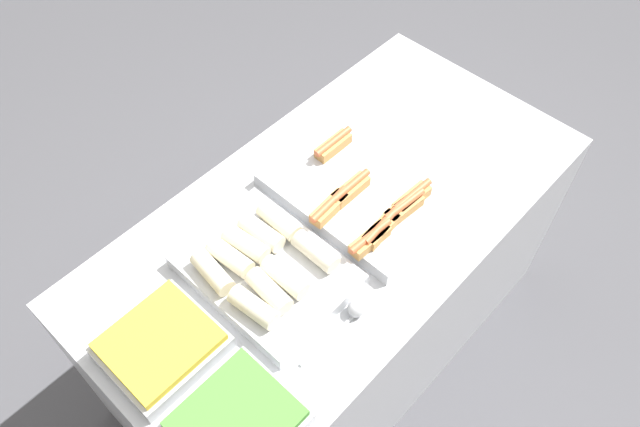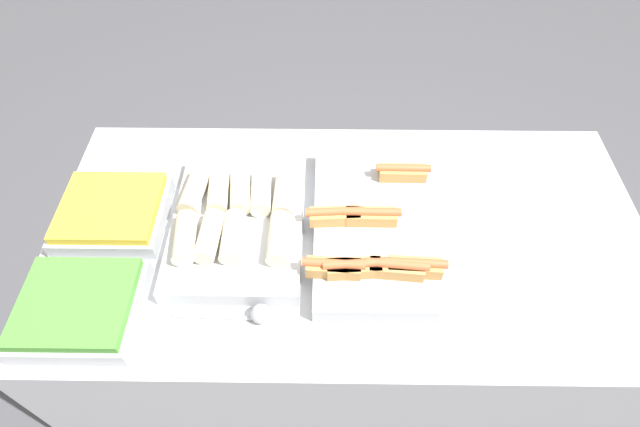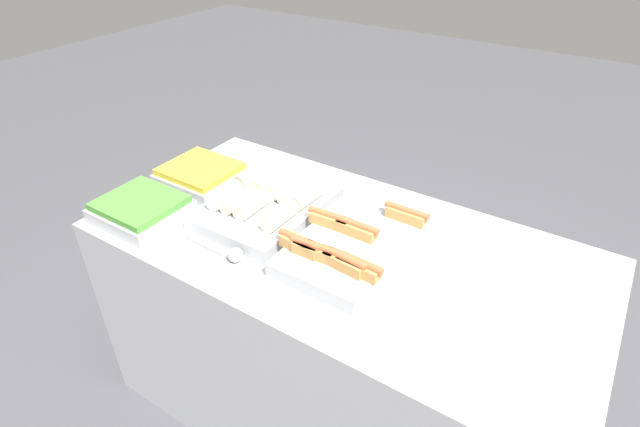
{
  "view_description": "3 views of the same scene",
  "coord_description": "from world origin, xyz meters",
  "px_view_note": "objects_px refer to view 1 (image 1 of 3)",
  "views": [
    {
      "loc": [
        -0.87,
        -0.74,
        2.38
      ],
      "look_at": [
        -0.08,
        0.0,
        0.93
      ],
      "focal_mm": 35.0,
      "sensor_mm": 36.0,
      "label": 1
    },
    {
      "loc": [
        -0.07,
        -0.82,
        1.95
      ],
      "look_at": [
        -0.08,
        0.0,
        0.93
      ],
      "focal_mm": 28.0,
      "sensor_mm": 36.0,
      "label": 2
    },
    {
      "loc": [
        0.66,
        -1.13,
        1.82
      ],
      "look_at": [
        -0.08,
        0.0,
        0.93
      ],
      "focal_mm": 28.0,
      "sensor_mm": 36.0,
      "label": 3
    }
  ],
  "objects_px": {
    "tray_hotdogs": "(354,199)",
    "serving_spoon_near": "(352,313)",
    "tray_side_back": "(161,346)",
    "tray_wraps": "(265,268)",
    "tray_side_front": "(237,422)"
  },
  "relations": [
    {
      "from": "tray_wraps",
      "to": "serving_spoon_near",
      "type": "xyz_separation_m",
      "value": [
        0.07,
        -0.27,
        -0.02
      ]
    },
    {
      "from": "tray_wraps",
      "to": "tray_side_back",
      "type": "height_order",
      "value": "tray_wraps"
    },
    {
      "from": "tray_hotdogs",
      "to": "serving_spoon_near",
      "type": "bearing_deg",
      "value": -139.36
    },
    {
      "from": "tray_side_front",
      "to": "serving_spoon_near",
      "type": "relative_size",
      "value": 1.18
    },
    {
      "from": "tray_side_front",
      "to": "serving_spoon_near",
      "type": "distance_m",
      "value": 0.41
    },
    {
      "from": "tray_wraps",
      "to": "tray_side_back",
      "type": "xyz_separation_m",
      "value": [
        -0.34,
        0.03,
        -0.01
      ]
    },
    {
      "from": "tray_hotdogs",
      "to": "tray_side_front",
      "type": "relative_size",
      "value": 1.92
    },
    {
      "from": "serving_spoon_near",
      "to": "tray_wraps",
      "type": "bearing_deg",
      "value": 104.34
    },
    {
      "from": "tray_hotdogs",
      "to": "tray_side_front",
      "type": "height_order",
      "value": "tray_hotdogs"
    },
    {
      "from": "tray_hotdogs",
      "to": "serving_spoon_near",
      "type": "relative_size",
      "value": 2.27
    },
    {
      "from": "tray_hotdogs",
      "to": "tray_side_back",
      "type": "distance_m",
      "value": 0.7
    },
    {
      "from": "tray_hotdogs",
      "to": "tray_side_back",
      "type": "height_order",
      "value": "tray_hotdogs"
    },
    {
      "from": "tray_wraps",
      "to": "tray_side_front",
      "type": "relative_size",
      "value": 1.63
    },
    {
      "from": "tray_side_front",
      "to": "tray_side_back",
      "type": "height_order",
      "value": "same"
    },
    {
      "from": "tray_side_front",
      "to": "tray_side_back",
      "type": "relative_size",
      "value": 1.0
    }
  ]
}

